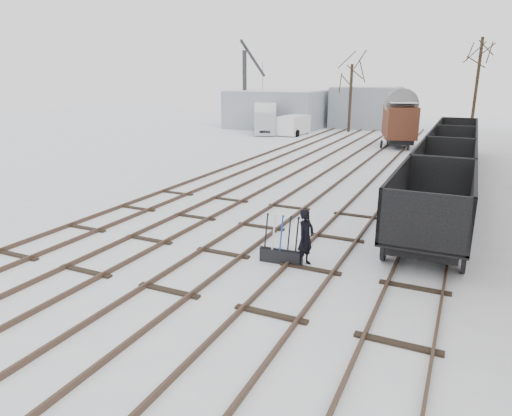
{
  "coord_description": "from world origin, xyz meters",
  "views": [
    {
      "loc": [
        6.89,
        -12.15,
        5.62
      ],
      "look_at": [
        0.44,
        1.61,
        1.2
      ],
      "focal_mm": 32.0,
      "sensor_mm": 36.0,
      "label": 1
    }
  ],
  "objects_px": {
    "ground_frame": "(281,253)",
    "lorry": "(265,118)",
    "worker": "(306,238)",
    "crane": "(246,106)",
    "freight_wagon_a": "(431,218)",
    "panel_van": "(294,125)",
    "box_van_wagon": "(400,121)"
  },
  "relations": [
    {
      "from": "worker",
      "to": "lorry",
      "type": "xyz_separation_m",
      "value": [
        -14.88,
        30.37,
        0.63
      ]
    },
    {
      "from": "freight_wagon_a",
      "to": "lorry",
      "type": "relative_size",
      "value": 0.93
    },
    {
      "from": "ground_frame",
      "to": "lorry",
      "type": "height_order",
      "value": "lorry"
    },
    {
      "from": "worker",
      "to": "crane",
      "type": "height_order",
      "value": "crane"
    },
    {
      "from": "freight_wagon_a",
      "to": "crane",
      "type": "height_order",
      "value": "crane"
    },
    {
      "from": "ground_frame",
      "to": "crane",
      "type": "relative_size",
      "value": 0.16
    },
    {
      "from": "lorry",
      "to": "panel_van",
      "type": "xyz_separation_m",
      "value": [
        3.2,
        -0.2,
        -0.54
      ]
    },
    {
      "from": "worker",
      "to": "lorry",
      "type": "bearing_deg",
      "value": 42.76
    },
    {
      "from": "ground_frame",
      "to": "crane",
      "type": "distance_m",
      "value": 37.9
    },
    {
      "from": "worker",
      "to": "panel_van",
      "type": "bearing_deg",
      "value": 37.82
    },
    {
      "from": "ground_frame",
      "to": "worker",
      "type": "height_order",
      "value": "worker"
    },
    {
      "from": "panel_van",
      "to": "lorry",
      "type": "bearing_deg",
      "value": -179.61
    },
    {
      "from": "freight_wagon_a",
      "to": "lorry",
      "type": "distance_m",
      "value": 32.48
    },
    {
      "from": "ground_frame",
      "to": "panel_van",
      "type": "distance_m",
      "value": 32.19
    },
    {
      "from": "crane",
      "to": "lorry",
      "type": "bearing_deg",
      "value": -34.3
    },
    {
      "from": "lorry",
      "to": "crane",
      "type": "height_order",
      "value": "crane"
    },
    {
      "from": "ground_frame",
      "to": "lorry",
      "type": "distance_m",
      "value": 33.61
    },
    {
      "from": "worker",
      "to": "freight_wagon_a",
      "type": "bearing_deg",
      "value": -26.96
    },
    {
      "from": "lorry",
      "to": "crane",
      "type": "xyz_separation_m",
      "value": [
        -3.65,
        2.94,
        0.92
      ]
    },
    {
      "from": "lorry",
      "to": "ground_frame",
      "type": "bearing_deg",
      "value": -88.26
    },
    {
      "from": "ground_frame",
      "to": "worker",
      "type": "xyz_separation_m",
      "value": [
        0.75,
        0.1,
        0.6
      ]
    },
    {
      "from": "panel_van",
      "to": "crane",
      "type": "height_order",
      "value": "crane"
    },
    {
      "from": "freight_wagon_a",
      "to": "panel_van",
      "type": "relative_size",
      "value": 1.44
    },
    {
      "from": "ground_frame",
      "to": "box_van_wagon",
      "type": "distance_m",
      "value": 26.56
    },
    {
      "from": "lorry",
      "to": "panel_van",
      "type": "relative_size",
      "value": 1.55
    },
    {
      "from": "worker",
      "to": "freight_wagon_a",
      "type": "relative_size",
      "value": 0.28
    },
    {
      "from": "ground_frame",
      "to": "worker",
      "type": "relative_size",
      "value": 0.84
    },
    {
      "from": "ground_frame",
      "to": "lorry",
      "type": "bearing_deg",
      "value": 111.62
    },
    {
      "from": "freight_wagon_a",
      "to": "ground_frame",
      "type": "bearing_deg",
      "value": -138.69
    },
    {
      "from": "freight_wagon_a",
      "to": "box_van_wagon",
      "type": "height_order",
      "value": "box_van_wagon"
    },
    {
      "from": "lorry",
      "to": "freight_wagon_a",
      "type": "bearing_deg",
      "value": -79.15
    },
    {
      "from": "worker",
      "to": "crane",
      "type": "distance_m",
      "value": 38.14
    }
  ]
}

